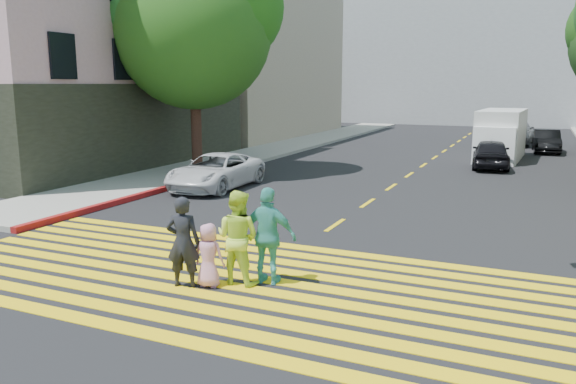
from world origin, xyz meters
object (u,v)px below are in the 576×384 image
Objects in this scene: dark_car_parked at (546,141)px; pedestrian_man at (183,242)px; pedestrian_woman at (238,237)px; tree_left at (195,21)px; pedestrian_extra at (269,236)px; silver_car at (515,132)px; pedestrian_child at (209,255)px; white_sedan at (216,171)px; white_van at (500,136)px; dark_car_near at (491,153)px.

pedestrian_man is at bearing -107.08° from dark_car_parked.
pedestrian_woman is 0.47× the size of dark_car_parked.
dark_car_parked is (13.00, 13.67, -5.40)m from tree_left.
pedestrian_extra is at bearing -168.47° from pedestrian_man.
pedestrian_man reaches higher than silver_car.
silver_car is at bearing 57.05° from tree_left.
pedestrian_man is 1.52m from pedestrian_extra.
pedestrian_child is 0.32× the size of dark_car_parked.
pedestrian_extra is (1.32, 0.77, 0.06)m from pedestrian_man.
tree_left reaches higher than white_sedan.
white_sedan is 21.95m from silver_car.
pedestrian_extra is (8.27, -10.52, -5.11)m from tree_left.
pedestrian_woman is 0.97× the size of pedestrian_extra.
pedestrian_child is at bearing -174.77° from pedestrian_man.
white_sedan is at bearing -57.19° from pedestrian_extra.
pedestrian_child is 0.23× the size of silver_car.
tree_left is 21.41m from silver_car.
pedestrian_man is 21.21m from white_van.
white_sedan is (-4.97, 8.44, 0.02)m from pedestrian_child.
pedestrian_woman is at bearing 86.11° from silver_car.
pedestrian_child is 0.23× the size of white_van.
white_sedan is (2.39, -2.66, -5.40)m from tree_left.
dark_car_near is 1.03× the size of dark_car_parked.
silver_car is (3.53, 28.14, -0.13)m from pedestrian_woman.
pedestrian_man is at bearing 26.30° from pedestrian_extra.
pedestrian_woman reaches higher than dark_car_near.
pedestrian_extra is 20.24m from white_van.
pedestrian_child is at bearing 73.11° from dark_car_near.
pedestrian_man is at bearing 36.82° from pedestrian_woman.
silver_car is 4.11m from dark_car_parked.
pedestrian_woman is 0.46× the size of dark_car_near.
pedestrian_extra is (0.52, 0.21, 0.03)m from pedestrian_woman.
silver_car reaches higher than dark_car_parked.
dark_car_near reaches higher than dark_car_parked.
silver_car is at bearing -102.79° from pedestrian_child.
pedestrian_woman is 0.40× the size of white_sedan.
pedestrian_child is at bearing 45.83° from pedestrian_woman.
silver_car is (11.28, 17.41, -5.27)m from tree_left.
tree_left is 5.38× the size of pedestrian_man.
white_van is (-0.37, -7.86, 0.40)m from silver_car.
pedestrian_extra reaches higher than pedestrian_child.
pedestrian_man is 25.68m from dark_car_parked.
pedestrian_man is 9.76m from white_sedan.
tree_left is 1.73× the size of white_van.
dark_car_near is (3.81, 17.67, -0.19)m from pedestrian_man.
pedestrian_woman is at bearing -163.89° from pedestrian_man.
silver_car is at bearing -117.34° from pedestrian_man.
dark_car_near is (10.76, 6.38, -5.36)m from tree_left.
pedestrian_extra is 17.08m from dark_car_near.
white_van is (8.52, 12.21, 0.52)m from white_sedan.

